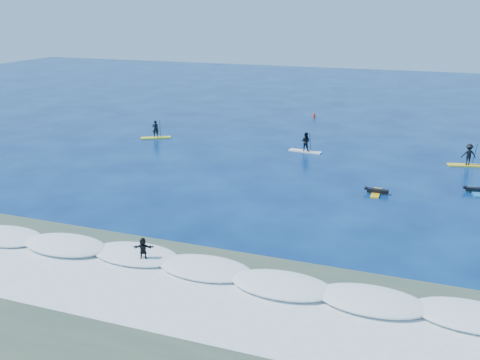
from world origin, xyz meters
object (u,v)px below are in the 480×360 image
(sup_paddler_left, at_px, (156,132))
(prone_paddler_far, at_px, (476,190))
(sup_paddler_center, at_px, (306,144))
(wave_surfer, at_px, (143,250))
(prone_paddler_near, at_px, (376,192))
(sup_paddler_right, at_px, (469,156))
(marker_buoy, at_px, (314,115))

(sup_paddler_left, height_order, prone_paddler_far, sup_paddler_left)
(sup_paddler_center, height_order, wave_surfer, sup_paddler_center)
(sup_paddler_left, relative_size, sup_paddler_center, 0.98)
(sup_paddler_left, distance_m, sup_paddler_center, 14.82)
(sup_paddler_center, relative_size, prone_paddler_near, 1.41)
(sup_paddler_right, bearing_deg, prone_paddler_far, -100.69)
(sup_paddler_left, bearing_deg, marker_buoy, 20.80)
(prone_paddler_far, height_order, wave_surfer, wave_surfer)
(marker_buoy, bearing_deg, sup_paddler_center, -80.38)
(wave_surfer, bearing_deg, prone_paddler_far, 27.65)
(sup_paddler_right, distance_m, prone_paddler_far, 6.74)
(wave_surfer, bearing_deg, sup_paddler_center, 64.50)
(prone_paddler_near, height_order, prone_paddler_far, prone_paddler_far)
(sup_paddler_center, distance_m, wave_surfer, 23.84)
(sup_paddler_center, bearing_deg, wave_surfer, -90.92)
(sup_paddler_right, relative_size, prone_paddler_far, 1.37)
(sup_paddler_right, distance_m, wave_surfer, 28.76)
(sup_paddler_left, distance_m, prone_paddler_far, 29.12)
(prone_paddler_near, bearing_deg, sup_paddler_left, 68.16)
(sup_paddler_right, relative_size, prone_paddler_near, 1.48)
(sup_paddler_right, height_order, prone_paddler_far, sup_paddler_right)
(sup_paddler_left, xyz_separation_m, marker_buoy, (12.30, 14.92, -0.34))
(sup_paddler_center, bearing_deg, prone_paddler_near, -46.38)
(prone_paddler_near, bearing_deg, sup_paddler_center, 38.82)
(sup_paddler_right, distance_m, prone_paddler_near, 11.19)
(sup_paddler_right, height_order, marker_buoy, sup_paddler_right)
(prone_paddler_near, bearing_deg, wave_surfer, 146.87)
(sup_paddler_right, bearing_deg, marker_buoy, 123.86)
(sup_paddler_right, xyz_separation_m, wave_surfer, (-15.87, -23.98, -0.10))
(wave_surfer, bearing_deg, marker_buoy, 70.65)
(wave_surfer, relative_size, marker_buoy, 2.63)
(marker_buoy, bearing_deg, sup_paddler_left, -129.50)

